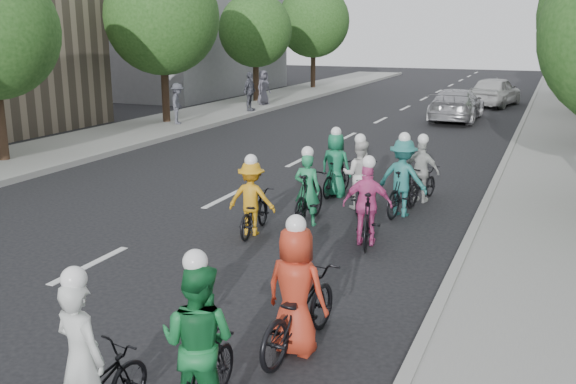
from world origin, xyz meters
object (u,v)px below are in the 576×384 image
Objects in this scene: follow_car_trail at (495,91)px; cyclist_6 at (360,181)px; cyclist_4 at (298,304)px; spectator_2 at (263,87)px; cyclist_3 at (368,211)px; cyclist_5 at (308,195)px; cyclist_1 at (200,353)px; spectator_1 at (250,91)px; cyclist_9 at (336,170)px; follow_car_lead at (457,105)px; cyclist_8 at (422,178)px; cyclist_7 at (403,183)px; cyclist_0 at (87,378)px; spectator_0 at (178,103)px; cyclist_2 at (253,205)px.

cyclist_6 is at bearing 98.47° from follow_car_trail.
cyclist_4 is 1.13× the size of spectator_2.
cyclist_6 is at bearing -81.42° from cyclist_3.
cyclist_4 is at bearing 107.18° from cyclist_5.
cyclist_3 is at bearing -94.05° from cyclist_1.
cyclist_1 is 25.25m from spectator_1.
spectator_2 reaches higher than cyclist_9.
follow_car_lead is (0.50, 17.37, 0.10)m from cyclist_5.
cyclist_8 is 0.88× the size of spectator_1.
cyclist_7 reaches higher than cyclist_6.
cyclist_1 is 0.38× the size of follow_car_lead.
cyclist_5 is 1.06× the size of spectator_2.
cyclist_7 is 1.05× the size of spectator_2.
cyclist_1 is (0.96, 0.66, 0.15)m from cyclist_0.
cyclist_4 is 0.41× the size of follow_car_lead.
cyclist_7 is at bearing -105.67° from cyclist_3.
cyclist_0 is 1.18m from cyclist_1.
cyclist_4 reaches higher than cyclist_5.
follow_car_trail is at bearing -98.80° from follow_car_lead.
cyclist_3 reaches higher than cyclist_5.
follow_car_trail is at bearing -83.83° from cyclist_4.
cyclist_9 is at bearing 19.20° from cyclist_8.
cyclist_0 is 25.05m from follow_car_lead.
cyclist_8 is at bearing 95.61° from follow_car_lead.
cyclist_1 reaches higher than spectator_0.
cyclist_0 reaches higher than follow_car_lead.
cyclist_1 is 1.01× the size of cyclist_7.
cyclist_4 is (1.36, 2.42, 0.06)m from cyclist_0.
spectator_0 is (-10.66, 9.10, 0.39)m from cyclist_6.
cyclist_1 is 9.64m from cyclist_9.
cyclist_1 is 7.17m from cyclist_5.
cyclist_1 reaches higher than cyclist_8.
cyclist_2 is 0.90× the size of spectator_1.
spectator_0 is 0.91× the size of spectator_1.
cyclist_0 is 0.96× the size of cyclist_1.
cyclist_7 is at bearing -142.06° from cyclist_2.
cyclist_9 is (-0.72, 10.15, 0.06)m from cyclist_0.
cyclist_6 is at bearing -124.94° from cyclist_2.
cyclist_4 is 0.44× the size of follow_car_trail.
follow_car_trail is at bearing -102.50° from cyclist_2.
spectator_1 is 1.05× the size of spectator_2.
cyclist_7 is (-0.17, 6.68, 0.09)m from cyclist_4.
cyclist_0 is at bearing 101.97° from cyclist_9.
cyclist_9 is 14.92m from follow_car_lead.
cyclist_3 is 0.41× the size of follow_car_trail.
cyclist_7 is 0.38× the size of follow_car_lead.
cyclist_5 is 17.38m from follow_car_lead.
cyclist_4 is 22.67m from follow_car_lead.
spectator_2 reaches higher than cyclist_1.
spectator_0 is (-11.71, 9.33, 0.28)m from cyclist_7.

